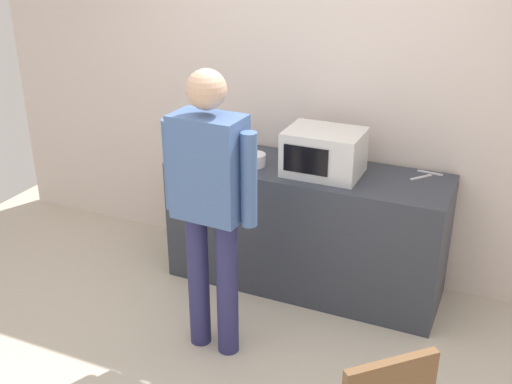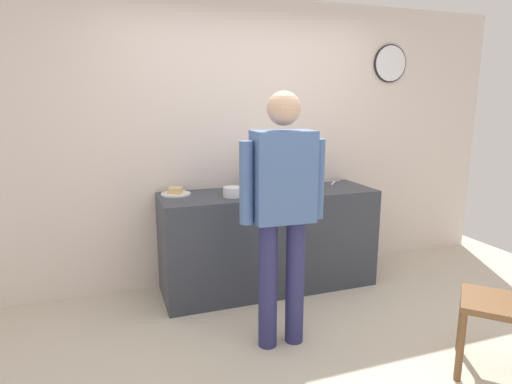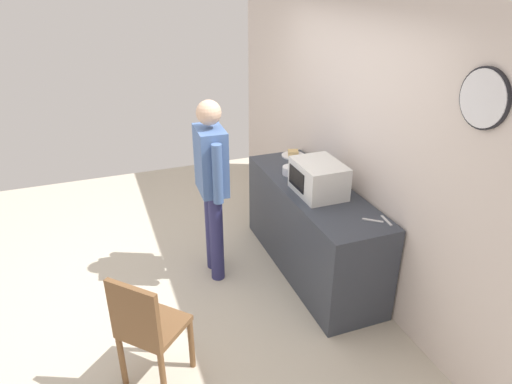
# 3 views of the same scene
# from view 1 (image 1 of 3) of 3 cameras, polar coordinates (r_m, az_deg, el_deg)

# --- Properties ---
(ground_plane) EXTENTS (6.00, 6.00, 0.00)m
(ground_plane) POSITION_cam_1_polar(r_m,az_deg,el_deg) (3.79, -3.42, -16.96)
(ground_plane) COLOR beige
(back_wall) EXTENTS (5.40, 0.13, 2.60)m
(back_wall) POSITION_cam_1_polar(r_m,az_deg,el_deg) (4.50, 5.68, 8.66)
(back_wall) COLOR silver
(back_wall) RESTS_ON ground_plane
(kitchen_counter) EXTENTS (1.93, 0.62, 0.90)m
(kitchen_counter) POSITION_cam_1_polar(r_m,az_deg,el_deg) (4.45, 4.56, -3.29)
(kitchen_counter) COLOR #333842
(kitchen_counter) RESTS_ON ground_plane
(microwave) EXTENTS (0.50, 0.39, 0.30)m
(microwave) POSITION_cam_1_polar(r_m,az_deg,el_deg) (4.15, 6.23, 3.64)
(microwave) COLOR silver
(microwave) RESTS_ON kitchen_counter
(sandwich_plate) EXTENTS (0.25, 0.25, 0.07)m
(sandwich_plate) POSITION_cam_1_polar(r_m,az_deg,el_deg) (4.68, -3.96, 4.43)
(sandwich_plate) COLOR white
(sandwich_plate) RESTS_ON kitchen_counter
(salad_bowl) EXTENTS (0.16, 0.16, 0.08)m
(salad_bowl) POSITION_cam_1_polar(r_m,az_deg,el_deg) (4.30, -0.18, 2.97)
(salad_bowl) COLOR white
(salad_bowl) RESTS_ON kitchen_counter
(fork_utensil) EXTENTS (0.17, 0.04, 0.01)m
(fork_utensil) POSITION_cam_1_polar(r_m,az_deg,el_deg) (4.33, 15.63, 1.70)
(fork_utensil) COLOR silver
(fork_utensil) RESTS_ON kitchen_counter
(spoon_utensil) EXTENTS (0.12, 0.14, 0.01)m
(spoon_utensil) POSITION_cam_1_polar(r_m,az_deg,el_deg) (4.24, 14.85, 1.31)
(spoon_utensil) COLOR silver
(spoon_utensil) RESTS_ON kitchen_counter
(person_standing) EXTENTS (0.59, 0.26, 1.76)m
(person_standing) POSITION_cam_1_polar(r_m,az_deg,el_deg) (3.53, -4.24, -0.35)
(person_standing) COLOR navy
(person_standing) RESTS_ON ground_plane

